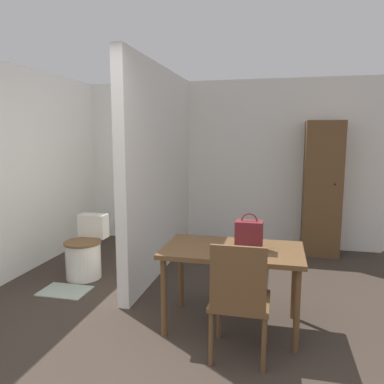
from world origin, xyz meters
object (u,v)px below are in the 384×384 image
at_px(dining_table, 232,257).
at_px(toilet, 85,253).
at_px(handbag, 249,235).
at_px(wooden_cabinet, 322,189).
at_px(wooden_chair, 239,297).

distance_m(dining_table, toilet, 2.06).
bearing_deg(toilet, dining_table, -23.54).
bearing_deg(handbag, wooden_cabinet, 70.75).
height_order(handbag, wooden_cabinet, wooden_cabinet).
bearing_deg(dining_table, wooden_cabinet, 67.73).
relative_size(dining_table, wooden_cabinet, 0.63).
height_order(wooden_chair, handbag, handbag).
xyz_separation_m(dining_table, toilet, (-1.86, 0.81, -0.35)).
bearing_deg(dining_table, wooden_chair, -77.14).
bearing_deg(dining_table, handbag, -5.72).
xyz_separation_m(dining_table, wooden_chair, (0.11, -0.49, -0.14)).
distance_m(wooden_chair, handbag, 0.59).
distance_m(handbag, wooden_cabinet, 2.52).
xyz_separation_m(wooden_chair, handbag, (0.03, 0.47, 0.35)).
distance_m(dining_table, wooden_chair, 0.52).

